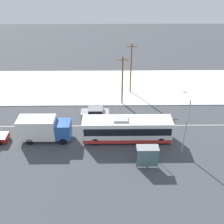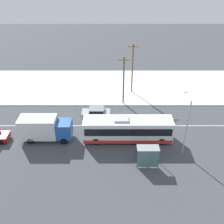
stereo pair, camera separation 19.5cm
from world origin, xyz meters
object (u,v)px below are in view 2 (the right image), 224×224
object	(u,v)px
streetlamp	(186,118)
utility_pole_roadside	(123,80)
city_bus	(127,129)
bus_shelter	(147,154)
pedestrian_at_stop	(137,151)
sedan_car	(95,112)
utility_pole_snowlot	(131,68)
box_truck	(44,128)

from	to	relation	value
streetlamp	utility_pole_roadside	world-z (taller)	utility_pole_roadside
city_bus	utility_pole_roadside	size ratio (longest dim) A/B	1.43
bus_shelter	utility_pole_roadside	size ratio (longest dim) A/B	0.32
pedestrian_at_stop	bus_shelter	world-z (taller)	bus_shelter
sedan_car	streetlamp	size ratio (longest dim) A/B	0.57
utility_pole_roadside	utility_pole_snowlot	distance (m)	4.31
city_bus	sedan_car	world-z (taller)	city_bus
streetlamp	utility_pole_roadside	bearing A→B (deg)	120.29
utility_pole_snowlot	pedestrian_at_stop	bearing A→B (deg)	-91.23
box_truck	streetlamp	size ratio (longest dim) A/B	0.90
city_bus	box_truck	world-z (taller)	city_bus
streetlamp	utility_pole_snowlot	distance (m)	16.33
pedestrian_at_stop	utility_pole_roadside	xyz separation A→B (m)	(-1.23, 12.87, 3.12)
box_truck	pedestrian_at_stop	size ratio (longest dim) A/B	4.06
sedan_car	streetlamp	bearing A→B (deg)	144.43
sedan_car	pedestrian_at_stop	distance (m)	10.53
sedan_car	city_bus	bearing A→B (deg)	127.70
pedestrian_at_stop	utility_pole_roadside	bearing A→B (deg)	95.46
sedan_car	utility_pole_snowlot	size ratio (longest dim) A/B	0.48
box_truck	bus_shelter	xyz separation A→B (m)	(12.55, -4.95, -0.10)
sedan_car	bus_shelter	world-z (taller)	bus_shelter
city_bus	bus_shelter	size ratio (longest dim) A/B	4.54
box_truck	sedan_car	distance (m)	8.40
pedestrian_at_stop	streetlamp	world-z (taller)	streetlamp
sedan_car	box_truck	bearing A→B (deg)	41.50
pedestrian_at_stop	utility_pole_snowlot	world-z (taller)	utility_pole_snowlot
utility_pole_roadside	streetlamp	bearing A→B (deg)	-59.71
streetlamp	box_truck	bearing A→B (deg)	172.64
pedestrian_at_stop	bus_shelter	bearing A→B (deg)	-54.35
city_bus	utility_pole_snowlot	distance (m)	13.71
box_truck	bus_shelter	size ratio (longest dim) A/B	2.63
box_truck	city_bus	bearing A→B (deg)	-0.24
streetlamp	utility_pole_roadside	distance (m)	13.33
utility_pole_snowlot	bus_shelter	bearing A→B (deg)	-88.02
city_bus	streetlamp	size ratio (longest dim) A/B	1.54
city_bus	utility_pole_roadside	distance (m)	9.68
pedestrian_at_stop	utility_pole_snowlot	size ratio (longest dim) A/B	0.19
city_bus	utility_pole_roadside	bearing A→B (deg)	91.35
bus_shelter	streetlamp	distance (m)	6.06
sedan_car	pedestrian_at_stop	size ratio (longest dim) A/B	2.57
sedan_car	utility_pole_roadside	xyz separation A→B (m)	(4.08, 3.78, 3.35)
box_truck	utility_pole_roadside	distance (m)	14.09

